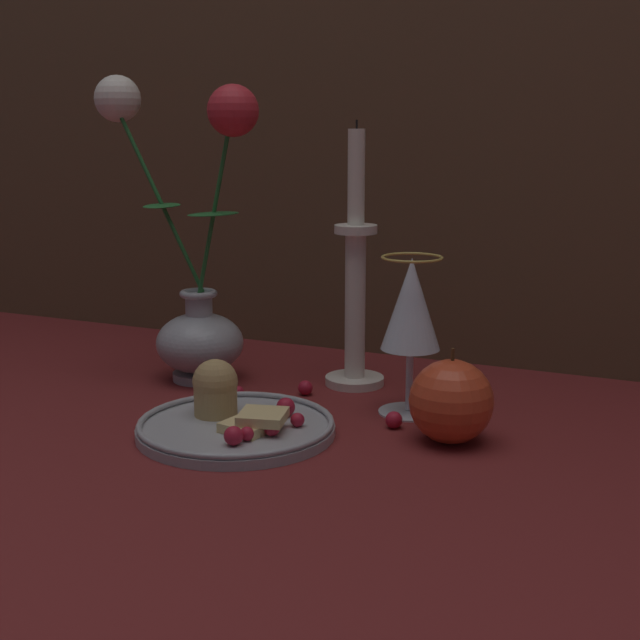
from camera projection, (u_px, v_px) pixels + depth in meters
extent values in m
plane|color=maroon|center=(325.00, 416.00, 0.96)|extent=(2.40, 2.40, 0.00)
cylinder|color=#A3A3A8|center=(201.00, 376.00, 1.10)|extent=(0.07, 0.07, 0.01)
ellipsoid|color=#A3A3A8|center=(200.00, 343.00, 1.09)|extent=(0.11, 0.11, 0.07)
cylinder|color=#A3A3A8|center=(199.00, 308.00, 1.08)|extent=(0.03, 0.03, 0.04)
torus|color=#A3A3A8|center=(198.00, 294.00, 1.08)|extent=(0.05, 0.05, 0.01)
cylinder|color=#23662D|center=(158.00, 196.00, 1.08)|extent=(0.12, 0.02, 0.23)
ellipsoid|color=#23662D|center=(162.00, 206.00, 1.08)|extent=(0.05, 0.08, 0.00)
sphere|color=silver|center=(118.00, 99.00, 1.08)|extent=(0.06, 0.06, 0.06)
cylinder|color=#23662D|center=(215.00, 205.00, 1.05)|extent=(0.06, 0.01, 0.22)
ellipsoid|color=#23662D|center=(213.00, 214.00, 1.05)|extent=(0.06, 0.08, 0.00)
sphere|color=red|center=(233.00, 111.00, 1.01)|extent=(0.06, 0.06, 0.06)
cylinder|color=#A3A3A8|center=(236.00, 430.00, 0.91)|extent=(0.20, 0.20, 0.01)
torus|color=#A3A3A8|center=(236.00, 422.00, 0.90)|extent=(0.20, 0.20, 0.01)
cylinder|color=tan|center=(216.00, 398.00, 0.93)|extent=(0.05, 0.05, 0.04)
sphere|color=tan|center=(215.00, 382.00, 0.93)|extent=(0.05, 0.05, 0.05)
cube|color=#DBBC7A|center=(248.00, 426.00, 0.89)|extent=(0.05, 0.05, 0.01)
cube|color=#DBBC7A|center=(263.00, 417.00, 0.88)|extent=(0.05, 0.05, 0.01)
sphere|color=#AD192D|center=(234.00, 436.00, 0.84)|extent=(0.02, 0.02, 0.02)
sphere|color=#AD192D|center=(247.00, 434.00, 0.86)|extent=(0.01, 0.01, 0.01)
sphere|color=#AD192D|center=(272.00, 428.00, 0.87)|extent=(0.02, 0.02, 0.02)
sphere|color=#AD192D|center=(300.00, 420.00, 0.90)|extent=(0.01, 0.01, 0.01)
sphere|color=#AD192D|center=(286.00, 407.00, 0.93)|extent=(0.02, 0.02, 0.02)
cylinder|color=silver|center=(409.00, 411.00, 0.97)|extent=(0.07, 0.07, 0.00)
cylinder|color=silver|center=(409.00, 379.00, 0.97)|extent=(0.01, 0.01, 0.07)
cone|color=silver|center=(411.00, 304.00, 0.95)|extent=(0.06, 0.06, 0.10)
cone|color=#E5CC66|center=(411.00, 317.00, 0.95)|extent=(0.06, 0.06, 0.07)
torus|color=gold|center=(412.00, 258.00, 0.94)|extent=(0.07, 0.07, 0.00)
cylinder|color=silver|center=(355.00, 380.00, 1.08)|extent=(0.07, 0.07, 0.01)
cylinder|color=silver|center=(355.00, 306.00, 1.06)|extent=(0.02, 0.02, 0.17)
cylinder|color=silver|center=(356.00, 229.00, 1.04)|extent=(0.05, 0.05, 0.01)
cylinder|color=silver|center=(356.00, 177.00, 1.03)|extent=(0.02, 0.02, 0.11)
cylinder|color=black|center=(357.00, 124.00, 1.02)|extent=(0.00, 0.00, 0.01)
sphere|color=#D14223|center=(451.00, 401.00, 0.88)|extent=(0.08, 0.08, 0.08)
cylinder|color=#4C3319|center=(453.00, 354.00, 0.87)|extent=(0.00, 0.00, 0.01)
sphere|color=#AD192D|center=(305.00, 388.00, 1.04)|extent=(0.02, 0.02, 0.02)
sphere|color=#AD192D|center=(394.00, 420.00, 0.92)|extent=(0.02, 0.02, 0.02)
sphere|color=#AD192D|center=(238.00, 392.00, 1.03)|extent=(0.01, 0.01, 0.01)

